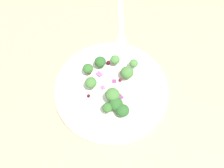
# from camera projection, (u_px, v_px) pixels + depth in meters

# --- Properties ---
(ground_plane) EXTENTS (1.80, 1.80, 0.02)m
(ground_plane) POSITION_uv_depth(u_px,v_px,m) (103.00, 84.00, 0.54)
(ground_plane) COLOR tan
(plate) EXTENTS (0.25, 0.25, 0.02)m
(plate) POSITION_uv_depth(u_px,v_px,m) (112.00, 88.00, 0.52)
(plate) COLOR white
(plate) RESTS_ON ground_plane
(dressing_pool) EXTENTS (0.15, 0.15, 0.00)m
(dressing_pool) POSITION_uv_depth(u_px,v_px,m) (112.00, 87.00, 0.51)
(dressing_pool) COLOR white
(dressing_pool) RESTS_ON plate
(broccoli_floret_0) EXTENTS (0.03, 0.03, 0.03)m
(broccoli_floret_0) POSITION_uv_depth(u_px,v_px,m) (100.00, 62.00, 0.52)
(broccoli_floret_0) COLOR #9EC684
(broccoli_floret_0) RESTS_ON plate
(broccoli_floret_1) EXTENTS (0.03, 0.03, 0.03)m
(broccoli_floret_1) POSITION_uv_depth(u_px,v_px,m) (113.00, 95.00, 0.48)
(broccoli_floret_1) COLOR #8EB77A
(broccoli_floret_1) RESTS_ON plate
(broccoli_floret_2) EXTENTS (0.03, 0.03, 0.03)m
(broccoli_floret_2) POSITION_uv_depth(u_px,v_px,m) (116.00, 104.00, 0.47)
(broccoli_floret_2) COLOR #8EB77A
(broccoli_floret_2) RESTS_ON plate
(broccoli_floret_3) EXTENTS (0.02, 0.02, 0.02)m
(broccoli_floret_3) POSITION_uv_depth(u_px,v_px,m) (134.00, 63.00, 0.52)
(broccoli_floret_3) COLOR #8EB77A
(broccoli_floret_3) RESTS_ON plate
(broccoli_floret_4) EXTENTS (0.02, 0.02, 0.02)m
(broccoli_floret_4) POSITION_uv_depth(u_px,v_px,m) (107.00, 108.00, 0.47)
(broccoli_floret_4) COLOR #ADD18E
(broccoli_floret_4) RESTS_ON plate
(broccoli_floret_5) EXTENTS (0.02, 0.02, 0.02)m
(broccoli_floret_5) POSITION_uv_depth(u_px,v_px,m) (115.00, 60.00, 0.53)
(broccoli_floret_5) COLOR #9EC684
(broccoli_floret_5) RESTS_ON plate
(broccoli_floret_6) EXTENTS (0.03, 0.03, 0.03)m
(broccoli_floret_6) POSITION_uv_depth(u_px,v_px,m) (123.00, 111.00, 0.47)
(broccoli_floret_6) COLOR #8EB77A
(broccoli_floret_6) RESTS_ON plate
(broccoli_floret_7) EXTENTS (0.03, 0.03, 0.03)m
(broccoli_floret_7) POSITION_uv_depth(u_px,v_px,m) (92.00, 84.00, 0.49)
(broccoli_floret_7) COLOR #ADD18E
(broccoli_floret_7) RESTS_ON plate
(broccoli_floret_8) EXTENTS (0.02, 0.02, 0.02)m
(broccoli_floret_8) POSITION_uv_depth(u_px,v_px,m) (88.00, 69.00, 0.51)
(broccoli_floret_8) COLOR #9EC684
(broccoli_floret_8) RESTS_ON plate
(broccoli_floret_9) EXTENTS (0.03, 0.03, 0.03)m
(broccoli_floret_9) POSITION_uv_depth(u_px,v_px,m) (127.00, 73.00, 0.51)
(broccoli_floret_9) COLOR #ADD18E
(broccoli_floret_9) RESTS_ON plate
(cranberry_0) EXTENTS (0.01, 0.01, 0.01)m
(cranberry_0) POSITION_uv_depth(u_px,v_px,m) (122.00, 73.00, 0.52)
(cranberry_0) COLOR maroon
(cranberry_0) RESTS_ON plate
(cranberry_1) EXTENTS (0.01, 0.01, 0.01)m
(cranberry_1) POSITION_uv_depth(u_px,v_px,m) (120.00, 80.00, 0.52)
(cranberry_1) COLOR maroon
(cranberry_1) RESTS_ON plate
(cranberry_2) EXTENTS (0.01, 0.01, 0.01)m
(cranberry_2) POSITION_uv_depth(u_px,v_px,m) (89.00, 73.00, 0.52)
(cranberry_2) COLOR maroon
(cranberry_2) RESTS_ON plate
(cranberry_3) EXTENTS (0.01, 0.01, 0.01)m
(cranberry_3) POSITION_uv_depth(u_px,v_px,m) (108.00, 63.00, 0.54)
(cranberry_3) COLOR #4C0A14
(cranberry_3) RESTS_ON plate
(cranberry_4) EXTENTS (0.01, 0.01, 0.01)m
(cranberry_4) POSITION_uv_depth(u_px,v_px,m) (89.00, 96.00, 0.50)
(cranberry_4) COLOR #4C0A14
(cranberry_4) RESTS_ON plate
(onion_bit_0) EXTENTS (0.01, 0.02, 0.00)m
(onion_bit_0) POSITION_uv_depth(u_px,v_px,m) (99.00, 62.00, 0.54)
(onion_bit_0) COLOR #843D75
(onion_bit_0) RESTS_ON plate
(onion_bit_1) EXTENTS (0.01, 0.01, 0.00)m
(onion_bit_1) POSITION_uv_depth(u_px,v_px,m) (114.00, 81.00, 0.52)
(onion_bit_1) COLOR #843D75
(onion_bit_1) RESTS_ON plate
(onion_bit_2) EXTENTS (0.01, 0.01, 0.00)m
(onion_bit_2) POSITION_uv_depth(u_px,v_px,m) (119.00, 98.00, 0.50)
(onion_bit_2) COLOR #843D75
(onion_bit_2) RESTS_ON plate
(onion_bit_3) EXTENTS (0.01, 0.01, 0.00)m
(onion_bit_3) POSITION_uv_depth(u_px,v_px,m) (103.00, 88.00, 0.51)
(onion_bit_3) COLOR #A35B93
(onion_bit_3) RESTS_ON plate
(onion_bit_4) EXTENTS (0.01, 0.01, 0.00)m
(onion_bit_4) POSITION_uv_depth(u_px,v_px,m) (100.00, 74.00, 0.52)
(onion_bit_4) COLOR #A35B93
(onion_bit_4) RESTS_ON plate
(fork) EXTENTS (0.13, 0.15, 0.01)m
(fork) POSITION_uv_depth(u_px,v_px,m) (121.00, 23.00, 0.61)
(fork) COLOR silver
(fork) RESTS_ON ground_plane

